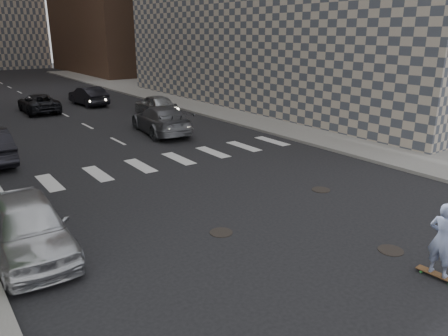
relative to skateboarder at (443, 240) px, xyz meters
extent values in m
plane|color=black|center=(-0.90, 4.00, -1.05)|extent=(160.00, 160.00, 0.00)
cube|color=gray|center=(13.60, 24.00, -0.97)|extent=(13.00, 80.00, 0.15)
cube|color=black|center=(10.30, 18.00, 0.95)|extent=(0.30, 18.00, 4.00)
cylinder|color=black|center=(0.30, 1.50, -1.04)|extent=(0.70, 0.70, 0.02)
cylinder|color=black|center=(-2.90, 5.20, -1.04)|extent=(0.70, 0.70, 0.02)
cylinder|color=black|center=(2.40, 6.00, -1.04)|extent=(0.70, 0.70, 0.02)
cube|color=brown|center=(0.00, 0.00, -0.95)|extent=(0.31, 1.02, 0.02)
cylinder|color=green|center=(-0.12, 0.35, -1.01)|extent=(0.04, 0.07, 0.07)
cylinder|color=green|center=(0.06, 0.36, -1.01)|extent=(0.04, 0.07, 0.07)
imported|color=#929ED5|center=(0.00, 0.00, 0.00)|extent=(0.50, 0.72, 1.89)
cube|color=black|center=(0.19, 0.07, 0.24)|extent=(0.13, 0.32, 0.36)
imported|color=silver|center=(-7.90, 7.19, -0.23)|extent=(2.09, 4.85, 1.63)
imported|color=slate|center=(2.03, 18.38, -0.23)|extent=(3.05, 5.91, 1.64)
imported|color=black|center=(-2.14, 30.00, -0.35)|extent=(2.38, 5.01, 1.38)
imported|color=#ABAEB3|center=(4.54, 24.00, -0.30)|extent=(1.85, 4.42, 1.49)
imported|color=black|center=(2.04, 31.11, -0.28)|extent=(2.01, 4.77, 1.53)
camera|label=1|loc=(-9.88, -4.67, 4.83)|focal=35.00mm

